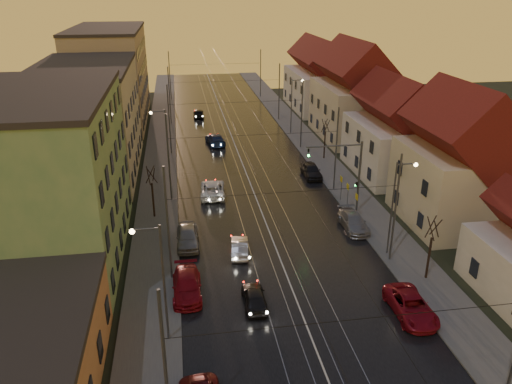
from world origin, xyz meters
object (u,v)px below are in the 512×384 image
street_lamp_2 (164,138)px  driving_car_1 (240,247)px  driving_car_2 (213,189)px  driving_car_4 (199,113)px  parked_right_0 (411,306)px  driving_car_0 (254,297)px  street_lamp_1 (397,199)px  parked_left_3 (188,236)px  parked_right_2 (311,170)px  street_lamp_3 (294,101)px  parked_left_2 (187,285)px  street_lamp_0 (158,273)px  parked_right_1 (353,222)px  driving_car_3 (215,139)px  traffic_light_mast (349,169)px

street_lamp_2 → driving_car_1: (6.02, -18.08, -4.26)m
driving_car_2 → driving_car_4: bearing=-86.4°
parked_right_0 → driving_car_0: bearing=166.0°
street_lamp_1 → driving_car_1: (-12.19, 1.92, -4.26)m
parked_left_3 → parked_right_2: (14.44, 14.04, -0.02)m
street_lamp_1 → parked_right_2: size_ratio=1.76×
street_lamp_3 → parked_left_3: (-16.35, -31.84, -4.10)m
driving_car_4 → parked_left_2: parked_left_2 is taller
parked_right_2 → parked_left_3: bearing=-135.8°
street_lamp_3 → driving_car_0: street_lamp_3 is taller
street_lamp_2 → parked_left_2: street_lamp_2 is taller
street_lamp_0 → parked_right_2: size_ratio=1.76×
street_lamp_1 → parked_left_3: 17.36m
parked_left_3 → parked_right_0: size_ratio=0.92×
street_lamp_2 → street_lamp_3: (18.21, 16.00, 0.00)m
street_lamp_3 → parked_right_0: street_lamp_3 is taller
parked_right_0 → parked_right_1: size_ratio=1.05×
street_lamp_0 → driving_car_2: 23.31m
driving_car_1 → driving_car_3: size_ratio=0.74×
traffic_light_mast → parked_right_0: bearing=-93.1°
street_lamp_3 → driving_car_4: bearing=138.6°
parked_left_2 → parked_right_0: 15.39m
driving_car_4 → parked_right_1: bearing=106.6°
driving_car_2 → street_lamp_2: bearing=-45.5°
driving_car_0 → parked_right_1: size_ratio=0.79×
street_lamp_0 → driving_car_1: size_ratio=2.10×
driving_car_4 → driving_car_3: bearing=96.9°
street_lamp_0 → parked_right_1: (16.70, 12.86, -4.19)m
street_lamp_2 → parked_right_0: 32.56m
parked_right_2 → driving_car_2: bearing=-161.9°
driving_car_1 → street_lamp_0: bearing=65.5°
driving_car_1 → parked_left_2: 6.75m
traffic_light_mast → parked_left_2: bearing=-144.2°
street_lamp_1 → driving_car_0: size_ratio=2.10×
traffic_light_mast → driving_car_0: size_ratio=1.89×
traffic_light_mast → driving_car_4: traffic_light_mast is taller
parked_right_2 → street_lamp_1: bearing=-84.0°
driving_car_1 → driving_car_0: bearing=97.5°
street_lamp_2 → driving_car_1: size_ratio=2.10×
driving_car_3 → parked_right_0: driving_car_3 is taller
driving_car_2 → driving_car_3: driving_car_3 is taller
driving_car_2 → parked_right_0: 25.13m
street_lamp_1 → driving_car_4: size_ratio=1.95×
street_lamp_0 → parked_right_2: (16.30, 26.19, -4.11)m
traffic_light_mast → driving_car_1: 13.25m
parked_right_0 → driving_car_3: bearing=104.4°
driving_car_0 → parked_left_2: 4.97m
street_lamp_1 → parked_right_1: street_lamp_1 is taller
street_lamp_2 → traffic_light_mast: 20.89m
traffic_light_mast → parked_left_2: traffic_light_mast is taller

